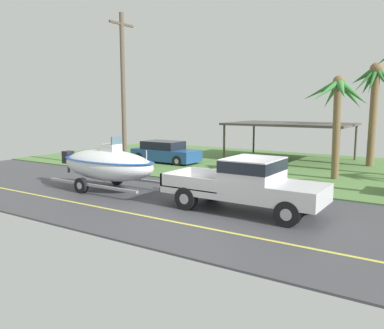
{
  "coord_description": "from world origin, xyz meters",
  "views": [
    {
      "loc": [
        6.67,
        -11.58,
        3.6
      ],
      "look_at": [
        -1.67,
        1.16,
        1.34
      ],
      "focal_mm": 37.33,
      "sensor_mm": 36.0,
      "label": 1
    }
  ],
  "objects_px": {
    "palm_tree_far_right": "(375,92)",
    "utility_pole": "(123,90)",
    "parked_sedan_far": "(165,152)",
    "palm_tree_near_left": "(338,102)",
    "carport_awning": "(290,125)",
    "boat_on_trailer": "(107,165)",
    "pickup_truck_towing": "(252,183)"
  },
  "relations": [
    {
      "from": "parked_sedan_far",
      "to": "palm_tree_far_right",
      "type": "relative_size",
      "value": 0.71
    },
    {
      "from": "pickup_truck_towing",
      "to": "carport_awning",
      "type": "xyz_separation_m",
      "value": [
        -3.36,
        13.11,
        1.33
      ]
    },
    {
      "from": "pickup_truck_towing",
      "to": "palm_tree_near_left",
      "type": "height_order",
      "value": "palm_tree_near_left"
    },
    {
      "from": "boat_on_trailer",
      "to": "parked_sedan_far",
      "type": "distance_m",
      "value": 8.31
    },
    {
      "from": "pickup_truck_towing",
      "to": "boat_on_trailer",
      "type": "xyz_separation_m",
      "value": [
        -6.72,
        -0.0,
        0.06
      ]
    },
    {
      "from": "boat_on_trailer",
      "to": "carport_awning",
      "type": "distance_m",
      "value": 13.6
    },
    {
      "from": "boat_on_trailer",
      "to": "utility_pole",
      "type": "xyz_separation_m",
      "value": [
        -3.12,
        4.46,
        3.32
      ]
    },
    {
      "from": "parked_sedan_far",
      "to": "utility_pole",
      "type": "xyz_separation_m",
      "value": [
        -0.31,
        -3.35,
        3.75
      ]
    },
    {
      "from": "palm_tree_near_left",
      "to": "utility_pole",
      "type": "bearing_deg",
      "value": -163.69
    },
    {
      "from": "palm_tree_near_left",
      "to": "pickup_truck_towing",
      "type": "bearing_deg",
      "value": -96.54
    },
    {
      "from": "pickup_truck_towing",
      "to": "parked_sedan_far",
      "type": "distance_m",
      "value": 12.33
    },
    {
      "from": "carport_awning",
      "to": "utility_pole",
      "type": "bearing_deg",
      "value": -126.86
    },
    {
      "from": "carport_awning",
      "to": "palm_tree_near_left",
      "type": "distance_m",
      "value": 7.08
    },
    {
      "from": "palm_tree_near_left",
      "to": "palm_tree_far_right",
      "type": "bearing_deg",
      "value": 83.16
    },
    {
      "from": "boat_on_trailer",
      "to": "palm_tree_far_right",
      "type": "xyz_separation_m",
      "value": [
        8.26,
        13.21,
        3.27
      ]
    },
    {
      "from": "palm_tree_near_left",
      "to": "carport_awning",
      "type": "bearing_deg",
      "value": 127.48
    },
    {
      "from": "palm_tree_far_right",
      "to": "utility_pole",
      "type": "relative_size",
      "value": 0.71
    },
    {
      "from": "parked_sedan_far",
      "to": "palm_tree_far_right",
      "type": "distance_m",
      "value": 12.87
    },
    {
      "from": "parked_sedan_far",
      "to": "carport_awning",
      "type": "xyz_separation_m",
      "value": [
        6.18,
        5.3,
        1.69
      ]
    },
    {
      "from": "pickup_truck_towing",
      "to": "palm_tree_far_right",
      "type": "relative_size",
      "value": 0.96
    },
    {
      "from": "boat_on_trailer",
      "to": "utility_pole",
      "type": "distance_m",
      "value": 6.38
    },
    {
      "from": "carport_awning",
      "to": "palm_tree_near_left",
      "type": "bearing_deg",
      "value": -52.52
    },
    {
      "from": "utility_pole",
      "to": "palm_tree_far_right",
      "type": "bearing_deg",
      "value": 37.53
    },
    {
      "from": "boat_on_trailer",
      "to": "pickup_truck_towing",
      "type": "bearing_deg",
      "value": 0.0
    },
    {
      "from": "parked_sedan_far",
      "to": "palm_tree_near_left",
      "type": "bearing_deg",
      "value": -1.16
    },
    {
      "from": "parked_sedan_far",
      "to": "utility_pole",
      "type": "height_order",
      "value": "utility_pole"
    },
    {
      "from": "pickup_truck_towing",
      "to": "utility_pole",
      "type": "relative_size",
      "value": 0.68
    },
    {
      "from": "parked_sedan_far",
      "to": "palm_tree_near_left",
      "type": "xyz_separation_m",
      "value": [
        10.41,
        -0.21,
        3.07
      ]
    },
    {
      "from": "palm_tree_near_left",
      "to": "palm_tree_far_right",
      "type": "height_order",
      "value": "palm_tree_far_right"
    },
    {
      "from": "utility_pole",
      "to": "carport_awning",
      "type": "bearing_deg",
      "value": 53.14
    },
    {
      "from": "palm_tree_near_left",
      "to": "palm_tree_far_right",
      "type": "distance_m",
      "value": 5.69
    },
    {
      "from": "palm_tree_far_right",
      "to": "utility_pole",
      "type": "bearing_deg",
      "value": -142.47
    }
  ]
}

